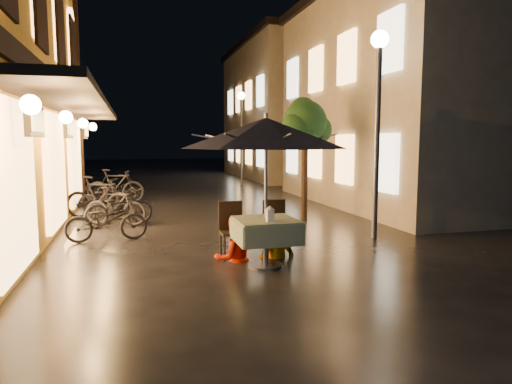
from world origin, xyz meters
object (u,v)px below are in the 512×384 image
object	(u,v)px
streetlamp_near	(378,97)
table_lantern	(270,213)
person_yellow	(275,215)
cafe_table	(266,231)
patio_umbrella	(266,133)
bicycle_0	(106,221)
person_orange	(234,218)

from	to	relation	value
streetlamp_near	table_lantern	distance (m)	3.87
streetlamp_near	person_yellow	world-z (taller)	streetlamp_near
table_lantern	streetlamp_near	bearing A→B (deg)	31.63
streetlamp_near	cafe_table	size ratio (longest dim) A/B	4.27
patio_umbrella	bicycle_0	distance (m)	4.07
bicycle_0	table_lantern	bearing A→B (deg)	-142.13
streetlamp_near	cafe_table	xyz separation A→B (m)	(-2.82, -1.52, -2.33)
cafe_table	person_yellow	distance (m)	0.65
person_orange	person_yellow	distance (m)	0.73
table_lantern	cafe_table	bearing A→B (deg)	90.00
patio_umbrella	person_orange	distance (m)	1.58
table_lantern	person_orange	size ratio (longest dim) A/B	0.17
streetlamp_near	bicycle_0	xyz separation A→B (m)	(-5.40, 1.12, -2.50)
person_yellow	person_orange	bearing A→B (deg)	-16.03
patio_umbrella	person_orange	size ratio (longest dim) A/B	1.84
table_lantern	person_yellow	bearing A→B (deg)	67.07
cafe_table	person_yellow	world-z (taller)	person_yellow
cafe_table	table_lantern	bearing A→B (deg)	-90.00
streetlamp_near	bicycle_0	distance (m)	6.06
table_lantern	bicycle_0	xyz separation A→B (m)	(-2.58, 2.86, -0.50)
bicycle_0	person_orange	bearing A→B (deg)	-138.08
person_orange	streetlamp_near	bearing A→B (deg)	-170.98
streetlamp_near	person_orange	xyz separation A→B (m)	(-3.23, -0.97, -2.19)
cafe_table	person_orange	size ratio (longest dim) A/B	0.68
patio_umbrella	bicycle_0	world-z (taller)	patio_umbrella
cafe_table	bicycle_0	size ratio (longest dim) A/B	0.62
table_lantern	person_yellow	world-z (taller)	person_yellow
table_lantern	patio_umbrella	bearing A→B (deg)	90.00
table_lantern	bicycle_0	distance (m)	3.88
streetlamp_near	table_lantern	bearing A→B (deg)	-148.37
patio_umbrella	person_yellow	size ratio (longest dim) A/B	1.79
patio_umbrella	person_yellow	xyz separation A→B (m)	(0.32, 0.54, -1.41)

